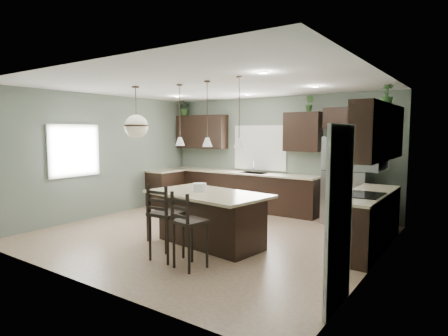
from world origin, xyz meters
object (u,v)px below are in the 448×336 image
(serving_dish, at_px, (199,187))
(bar_stool_center, at_px, (166,222))
(plant_back_left, at_px, (185,108))
(kitchen_island, at_px, (208,219))
(refrigerator, at_px, (347,180))
(bar_stool_right, at_px, (190,230))

(serving_dish, distance_m, bar_stool_center, 1.03)
(plant_back_left, bearing_deg, kitchen_island, -44.67)
(bar_stool_center, bearing_deg, plant_back_left, 125.77)
(refrigerator, relative_size, kitchen_island, 0.89)
(bar_stool_center, relative_size, plant_back_left, 2.66)
(refrigerator, xyz_separation_m, kitchen_island, (-1.49, -2.94, -0.46))
(refrigerator, height_order, serving_dish, refrigerator)
(refrigerator, xyz_separation_m, plant_back_left, (-4.63, 0.16, 1.70))
(serving_dish, relative_size, bar_stool_center, 0.20)
(bar_stool_right, bearing_deg, refrigerator, 85.25)
(serving_dish, distance_m, bar_stool_right, 1.28)
(refrigerator, relative_size, serving_dish, 7.71)
(refrigerator, distance_m, bar_stool_right, 4.08)
(kitchen_island, relative_size, plant_back_left, 4.70)
(refrigerator, relative_size, plant_back_left, 4.19)
(kitchen_island, height_order, plant_back_left, plant_back_left)
(bar_stool_right, xyz_separation_m, plant_back_left, (-3.58, 4.09, 2.06))
(kitchen_island, distance_m, bar_stool_right, 1.09)
(serving_dish, bearing_deg, bar_stool_right, -57.99)
(refrigerator, xyz_separation_m, bar_stool_center, (-1.58, -3.85, -0.34))
(kitchen_island, bearing_deg, refrigerator, 71.22)
(plant_back_left, bearing_deg, bar_stool_right, -48.85)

